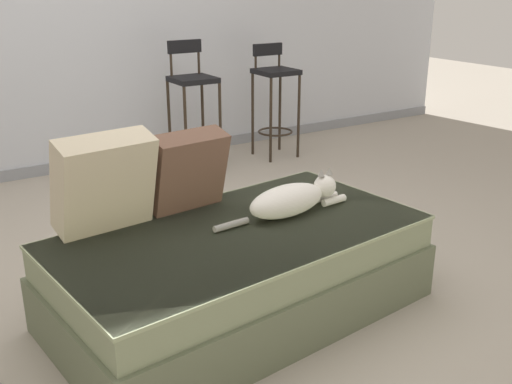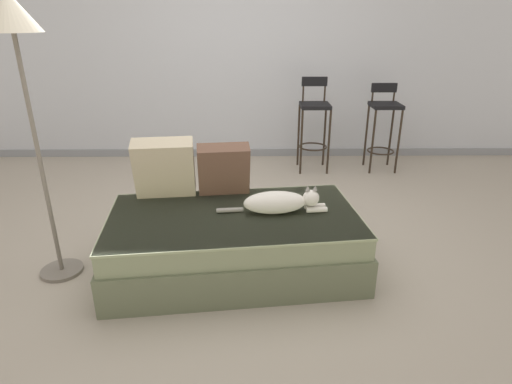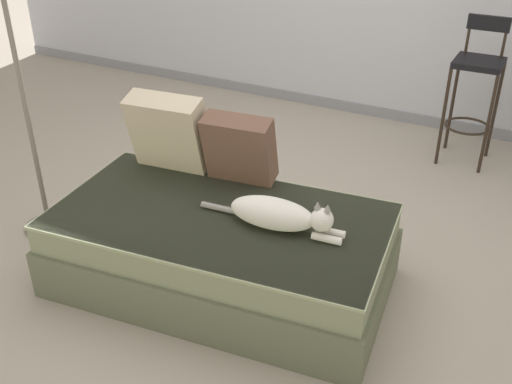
{
  "view_description": "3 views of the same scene",
  "coord_description": "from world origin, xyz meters",
  "px_view_note": "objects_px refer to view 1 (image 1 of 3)",
  "views": [
    {
      "loc": [
        -1.24,
        -2.52,
        1.48
      ],
      "look_at": [
        0.15,
        -0.3,
        0.54
      ],
      "focal_mm": 42.0,
      "sensor_mm": 36.0,
      "label": 1
    },
    {
      "loc": [
        0.12,
        -2.97,
        1.65
      ],
      "look_at": [
        0.15,
        -0.3,
        0.54
      ],
      "focal_mm": 30.0,
      "sensor_mm": 36.0,
      "label": 2
    },
    {
      "loc": [
        1.34,
        -2.54,
        1.97
      ],
      "look_at": [
        0.15,
        -0.3,
        0.54
      ],
      "focal_mm": 42.0,
      "sensor_mm": 36.0,
      "label": 3
    }
  ],
  "objects_px": {
    "couch": "(240,271)",
    "bar_stool_near_window": "(193,98)",
    "throw_pillow_middle": "(187,171)",
    "cat": "(292,199)",
    "bar_stool_by_doorway": "(275,90)",
    "throw_pillow_corner": "(104,183)"
  },
  "relations": [
    {
      "from": "cat",
      "to": "bar_stool_near_window",
      "type": "bearing_deg",
      "value": 76.17
    },
    {
      "from": "couch",
      "to": "throw_pillow_corner",
      "type": "distance_m",
      "value": 0.73
    },
    {
      "from": "cat",
      "to": "bar_stool_by_doorway",
      "type": "distance_m",
      "value": 2.44
    },
    {
      "from": "throw_pillow_middle",
      "to": "couch",
      "type": "bearing_deg",
      "value": -76.92
    },
    {
      "from": "bar_stool_by_doorway",
      "to": "bar_stool_near_window",
      "type": "bearing_deg",
      "value": 179.97
    },
    {
      "from": "bar_stool_by_doorway",
      "to": "couch",
      "type": "bearing_deg",
      "value": -127.16
    },
    {
      "from": "cat",
      "to": "bar_stool_near_window",
      "type": "xyz_separation_m",
      "value": [
        0.51,
        2.07,
        0.1
      ]
    },
    {
      "from": "cat",
      "to": "bar_stool_by_doorway",
      "type": "bearing_deg",
      "value": 58.17
    },
    {
      "from": "couch",
      "to": "throw_pillow_middle",
      "type": "relative_size",
      "value": 4.52
    },
    {
      "from": "couch",
      "to": "throw_pillow_corner",
      "type": "bearing_deg",
      "value": 148.69
    },
    {
      "from": "throw_pillow_middle",
      "to": "cat",
      "type": "height_order",
      "value": "throw_pillow_middle"
    },
    {
      "from": "throw_pillow_middle",
      "to": "cat",
      "type": "relative_size",
      "value": 0.53
    },
    {
      "from": "couch",
      "to": "bar_stool_near_window",
      "type": "height_order",
      "value": "bar_stool_near_window"
    },
    {
      "from": "throw_pillow_middle",
      "to": "bar_stool_near_window",
      "type": "relative_size",
      "value": 0.38
    },
    {
      "from": "cat",
      "to": "bar_stool_by_doorway",
      "type": "xyz_separation_m",
      "value": [
        1.28,
        2.07,
        0.08
      ]
    },
    {
      "from": "throw_pillow_middle",
      "to": "cat",
      "type": "xyz_separation_m",
      "value": [
        0.39,
        -0.32,
        -0.12
      ]
    },
    {
      "from": "throw_pillow_middle",
      "to": "bar_stool_by_doorway",
      "type": "relative_size",
      "value": 0.41
    },
    {
      "from": "couch",
      "to": "bar_stool_by_doorway",
      "type": "xyz_separation_m",
      "value": [
        1.59,
        2.1,
        0.36
      ]
    },
    {
      "from": "throw_pillow_corner",
      "to": "throw_pillow_middle",
      "type": "xyz_separation_m",
      "value": [
        0.42,
        0.05,
        -0.03
      ]
    },
    {
      "from": "throw_pillow_corner",
      "to": "throw_pillow_middle",
      "type": "height_order",
      "value": "throw_pillow_corner"
    },
    {
      "from": "couch",
      "to": "throw_pillow_corner",
      "type": "relative_size",
      "value": 3.97
    },
    {
      "from": "couch",
      "to": "bar_stool_near_window",
      "type": "distance_m",
      "value": 2.28
    }
  ]
}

